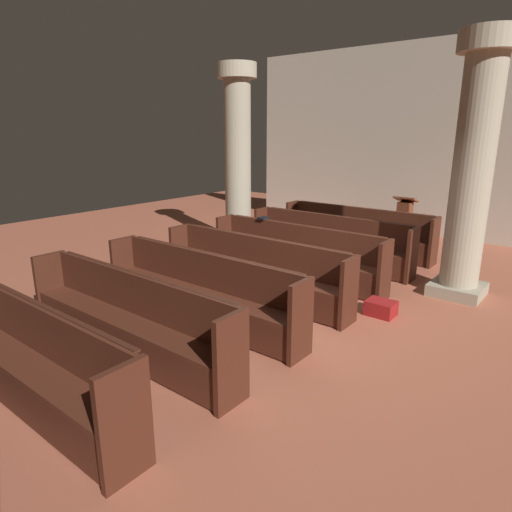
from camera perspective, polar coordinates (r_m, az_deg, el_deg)
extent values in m
plane|color=#AD5B42|center=(6.47, 4.43, -6.86)|extent=(19.20, 19.20, 0.00)
cube|color=beige|center=(11.54, 22.44, 13.46)|extent=(10.00, 0.16, 4.50)
cube|color=#4C2316|center=(9.55, 12.65, 2.95)|extent=(3.14, 0.38, 0.05)
cube|color=#4C2316|center=(9.64, 13.18, 4.63)|extent=(3.14, 0.04, 0.48)
cube|color=#411E13|center=(9.64, 13.39, 6.01)|extent=(3.02, 0.06, 0.02)
cube|color=#442014|center=(10.32, 4.65, 4.43)|extent=(0.06, 0.44, 0.93)
cube|color=#442014|center=(8.98, 21.84, 1.63)|extent=(0.06, 0.44, 0.93)
cube|color=#482115|center=(9.44, 12.10, 1.49)|extent=(3.14, 0.03, 0.39)
cube|color=#4C2316|center=(8.56, 9.25, 1.66)|extent=(3.14, 0.38, 0.05)
cube|color=#4C2316|center=(8.64, 9.88, 3.55)|extent=(3.14, 0.04, 0.48)
cube|color=#411E13|center=(8.64, 10.10, 5.09)|extent=(3.02, 0.06, 0.02)
cube|color=#442014|center=(9.41, 0.75, 3.38)|extent=(0.06, 0.44, 0.93)
cube|color=#442014|center=(7.92, 19.38, 0.08)|extent=(0.06, 0.44, 0.93)
cube|color=#482115|center=(8.46, 8.60, 0.02)|extent=(3.14, 0.03, 0.39)
cube|color=#4C2316|center=(7.61, 5.00, 0.03)|extent=(3.14, 0.38, 0.05)
cube|color=#4C2316|center=(7.68, 5.74, 2.18)|extent=(3.14, 0.04, 0.48)
cube|color=#411E13|center=(7.67, 5.98, 3.92)|extent=(3.02, 0.06, 0.02)
cube|color=#442014|center=(8.56, -3.96, 2.08)|extent=(0.06, 0.44, 0.93)
cube|color=#442014|center=(6.89, 16.16, -1.93)|extent=(0.06, 0.44, 0.93)
cube|color=#482115|center=(7.53, 4.22, -1.83)|extent=(3.14, 0.03, 0.39)
cube|color=#4C2316|center=(6.72, -0.42, -2.03)|extent=(3.14, 0.38, 0.05)
cube|color=#4C2316|center=(6.78, 0.46, 0.42)|extent=(3.14, 0.04, 0.48)
cube|color=#411E13|center=(6.75, 0.72, 2.38)|extent=(3.02, 0.06, 0.02)
cube|color=#442014|center=(7.78, -9.64, 0.50)|extent=(0.06, 0.44, 0.93)
cube|color=#442014|center=(5.89, 11.82, -4.62)|extent=(0.06, 0.44, 0.93)
cube|color=#482115|center=(6.67, -1.37, -4.16)|extent=(3.14, 0.03, 0.39)
cube|color=#4C2316|center=(5.93, -7.41, -4.66)|extent=(3.14, 0.38, 0.05)
cube|color=#4C2316|center=(5.95, -6.34, -1.86)|extent=(3.14, 0.04, 0.48)
cube|color=#411E13|center=(5.92, -6.09, 0.36)|extent=(3.02, 0.06, 0.02)
cube|color=#442014|center=(7.10, -16.48, -1.41)|extent=(0.06, 0.44, 0.93)
cube|color=#442014|center=(4.97, 5.73, -8.31)|extent=(0.06, 0.44, 0.93)
cube|color=#482115|center=(5.90, -8.56, -7.08)|extent=(3.14, 0.03, 0.39)
cube|color=#4C2316|center=(5.26, -16.43, -7.92)|extent=(3.14, 0.38, 0.05)
cube|color=#4C2316|center=(5.25, -15.17, -4.77)|extent=(3.14, 0.04, 0.48)
cube|color=#411E13|center=(5.21, -14.93, -2.26)|extent=(3.02, 0.06, 0.02)
cube|color=#442014|center=(6.56, -24.63, -3.66)|extent=(0.06, 0.44, 0.93)
cube|color=#442014|center=(4.15, -3.15, -13.40)|extent=(0.06, 0.44, 0.93)
cube|color=#482115|center=(5.26, -17.82, -10.62)|extent=(3.14, 0.03, 0.39)
cube|color=#4C2316|center=(4.78, -27.85, -11.69)|extent=(3.14, 0.38, 0.05)
cube|color=#4C2316|center=(4.73, -26.41, -8.27)|extent=(3.14, 0.04, 0.48)
cube|color=#411E13|center=(4.67, -26.23, -5.52)|extent=(3.02, 0.06, 0.02)
cube|color=#442014|center=(3.52, -16.43, -20.03)|extent=(0.06, 0.44, 0.93)
cube|color=#482115|center=(4.82, -29.46, -14.56)|extent=(3.14, 0.03, 0.39)
cube|color=#9F967E|center=(7.68, 24.37, -3.87)|extent=(0.76, 0.76, 0.18)
cylinder|color=#ADA389|center=(7.32, 25.93, 9.24)|extent=(0.56, 0.56, 3.34)
cylinder|color=#B6AB90|center=(7.39, 27.76, 23.33)|extent=(0.82, 0.82, 0.30)
cube|color=#9F967E|center=(10.05, -2.24, 1.97)|extent=(0.76, 0.76, 0.18)
cylinder|color=#ADA389|center=(9.78, -2.35, 12.03)|extent=(0.56, 0.56, 3.34)
cylinder|color=#B6AB90|center=(9.83, -2.48, 22.68)|extent=(0.82, 0.82, 0.30)
cube|color=#562B1A|center=(10.71, 18.20, 1.72)|extent=(0.45, 0.45, 0.06)
cube|color=brown|center=(10.62, 18.40, 4.05)|extent=(0.28, 0.28, 0.95)
cube|color=brown|center=(10.53, 18.65, 6.90)|extent=(0.48, 0.35, 0.15)
cube|color=black|center=(8.13, 0.95, 4.89)|extent=(0.14, 0.20, 0.04)
cube|color=maroon|center=(6.47, 15.71, -6.44)|extent=(0.39, 0.31, 0.21)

